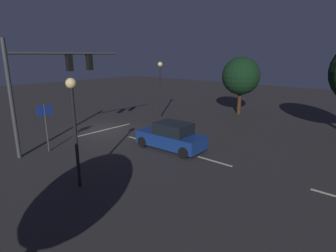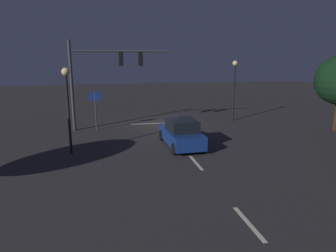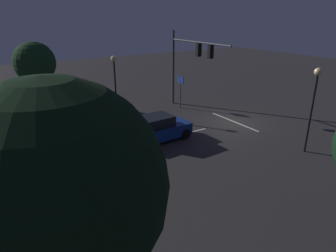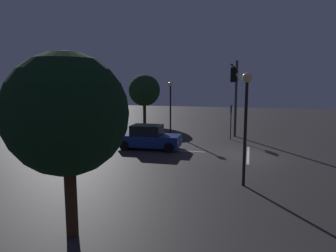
% 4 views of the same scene
% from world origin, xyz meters
% --- Properties ---
extents(ground_plane, '(80.00, 80.00, 0.00)m').
position_xyz_m(ground_plane, '(0.00, 0.00, 0.00)').
color(ground_plane, '#2D2B2B').
extents(traffic_signal_assembly, '(7.32, 0.47, 6.54)m').
position_xyz_m(traffic_signal_assembly, '(4.49, 1.26, 4.48)').
color(traffic_signal_assembly, '#383A3D').
rests_on(traffic_signal_assembly, ground_plane).
extents(lane_dash_far, '(0.16, 2.20, 0.01)m').
position_xyz_m(lane_dash_far, '(0.00, 4.00, 0.00)').
color(lane_dash_far, beige).
rests_on(lane_dash_far, ground_plane).
extents(lane_dash_mid, '(0.16, 2.20, 0.01)m').
position_xyz_m(lane_dash_mid, '(0.00, 10.00, 0.00)').
color(lane_dash_mid, beige).
rests_on(lane_dash_mid, ground_plane).
extents(stop_bar, '(5.00, 0.16, 0.01)m').
position_xyz_m(stop_bar, '(0.00, 0.08, 0.00)').
color(stop_bar, beige).
rests_on(stop_bar, ground_plane).
extents(car_approaching, '(2.07, 4.43, 1.70)m').
position_xyz_m(car_approaching, '(0.02, 6.90, 0.80)').
color(car_approaching, navy).
rests_on(car_approaching, ground_plane).
extents(street_lamp_left_kerb, '(0.44, 0.44, 5.07)m').
position_xyz_m(street_lamp_left_kerb, '(-6.22, 0.24, 3.55)').
color(street_lamp_left_kerb, black).
rests_on(street_lamp_left_kerb, ground_plane).
extents(street_lamp_right_kerb, '(0.44, 0.44, 4.78)m').
position_xyz_m(street_lamp_right_kerb, '(6.47, 7.04, 3.37)').
color(street_lamp_right_kerb, black).
rests_on(street_lamp_right_kerb, ground_plane).
extents(route_sign, '(0.90, 0.09, 2.88)m').
position_xyz_m(route_sign, '(5.21, 1.55, 2.07)').
color(route_sign, '#383A3D').
rests_on(route_sign, ground_plane).
extents(tree_left_far, '(3.60, 3.60, 5.52)m').
position_xyz_m(tree_left_far, '(-12.25, 5.18, 3.71)').
color(tree_left_far, '#382314').
rests_on(tree_left_far, ground_plane).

